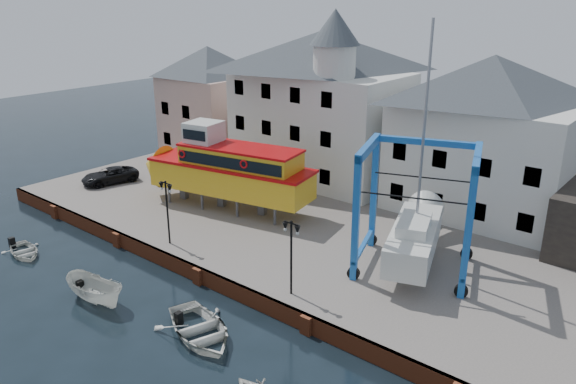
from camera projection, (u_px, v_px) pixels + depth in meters
The scene contains 14 objects.
ground at pixel (199, 284), 32.87m from camera, with size 140.00×140.00×0.00m, color black.
hardstanding at pixel (312, 220), 40.69m from camera, with size 44.00×22.00×1.00m, color #605C56.
quay_wall at pixel (200, 275), 32.77m from camera, with size 44.00×0.47×1.00m.
building_pink at pixel (209, 100), 54.66m from camera, with size 8.00×7.00×10.30m.
building_white_main at pixel (321, 104), 46.68m from camera, with size 14.00×8.30×14.00m.
building_white_right at pixel (486, 137), 39.06m from camera, with size 12.00×8.00×11.20m.
lamp_post_left at pixel (166, 196), 34.73m from camera, with size 1.12×0.32×4.20m.
lamp_post_right at pixel (291, 239), 28.74m from camera, with size 1.12×0.32×4.20m.
tour_boat at pixel (221, 168), 40.99m from camera, with size 14.78×6.10×6.27m.
travel_lift at pixel (417, 226), 32.47m from camera, with size 7.79×9.45×13.90m.
van at pixel (110, 176), 46.88m from camera, with size 2.12×4.59×1.28m, color black.
motorboat_a at pixel (97, 302), 30.92m from camera, with size 1.60×4.26×1.64m, color silver.
motorboat_b at pixel (200, 337), 27.80m from camera, with size 3.66×5.12×1.06m, color silver.
motorboat_d at pixel (25, 255), 36.48m from camera, with size 2.39×3.34×0.69m, color silver.
Camera 1 is at (22.57, -19.16, 16.12)m, focal length 35.00 mm.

